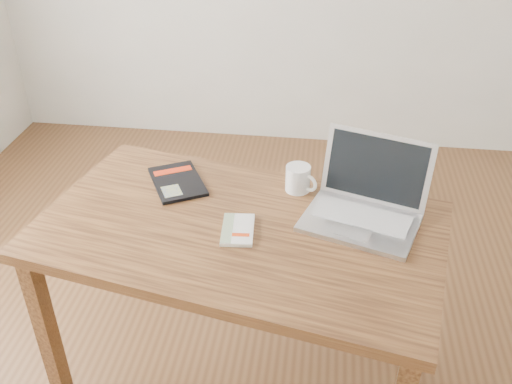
# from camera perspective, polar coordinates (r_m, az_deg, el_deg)

# --- Properties ---
(room) EXTENTS (4.04, 4.04, 2.70)m
(room) POSITION_cam_1_polar(r_m,az_deg,el_deg) (1.70, -0.51, 15.29)
(room) COLOR #56361D
(room) RESTS_ON ground
(desk) EXTENTS (1.46, 1.01, 0.75)m
(desk) POSITION_cam_1_polar(r_m,az_deg,el_deg) (1.95, -1.70, -5.54)
(desk) COLOR #523118
(desk) RESTS_ON ground
(white_guidebook) EXTENTS (0.12, 0.18, 0.01)m
(white_guidebook) POSITION_cam_1_polar(r_m,az_deg,el_deg) (1.87, -1.85, -3.80)
(white_guidebook) COLOR silver
(white_guidebook) RESTS_ON desk
(black_guidebook) EXTENTS (0.27, 0.30, 0.01)m
(black_guidebook) POSITION_cam_1_polar(r_m,az_deg,el_deg) (2.13, -7.87, 1.05)
(black_guidebook) COLOR black
(black_guidebook) RESTS_ON desk
(laptop) EXTENTS (0.45, 0.42, 0.26)m
(laptop) POSITION_cam_1_polar(r_m,az_deg,el_deg) (1.94, 10.90, -1.08)
(laptop) COLOR silver
(laptop) RESTS_ON desk
(coffee_mug) EXTENTS (0.12, 0.10, 0.10)m
(coffee_mug) POSITION_cam_1_polar(r_m,az_deg,el_deg) (2.05, 4.29, 1.38)
(coffee_mug) COLOR silver
(coffee_mug) RESTS_ON desk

